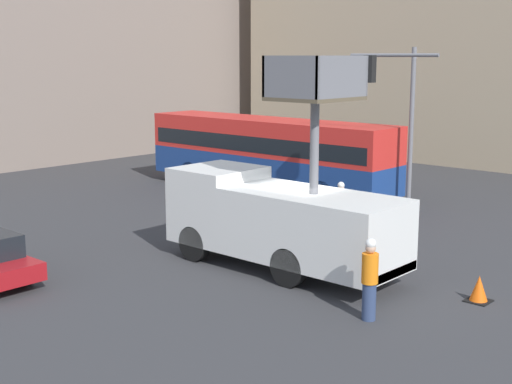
{
  "coord_description": "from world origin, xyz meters",
  "views": [
    {
      "loc": [
        -15.77,
        -12.43,
        5.98
      ],
      "look_at": [
        -0.83,
        0.99,
        2.12
      ],
      "focal_mm": 50.0,
      "sensor_mm": 36.0,
      "label": 1
    }
  ],
  "objects_px": {
    "utility_truck": "(280,216)",
    "road_worker_near_truck": "(370,279)",
    "city_bus": "(268,149)",
    "road_worker_directing": "(341,208)",
    "traffic_cone_near_truck": "(479,289)",
    "traffic_light_pole": "(398,104)"
  },
  "relations": [
    {
      "from": "traffic_light_pole",
      "to": "road_worker_near_truck",
      "type": "relative_size",
      "value": 3.25
    },
    {
      "from": "city_bus",
      "to": "road_worker_directing",
      "type": "bearing_deg",
      "value": 139.45
    },
    {
      "from": "utility_truck",
      "to": "city_bus",
      "type": "bearing_deg",
      "value": 42.59
    },
    {
      "from": "utility_truck",
      "to": "road_worker_near_truck",
      "type": "distance_m",
      "value": 4.44
    },
    {
      "from": "city_bus",
      "to": "traffic_cone_near_truck",
      "type": "height_order",
      "value": "city_bus"
    },
    {
      "from": "utility_truck",
      "to": "traffic_light_pole",
      "type": "distance_m",
      "value": 8.13
    },
    {
      "from": "traffic_light_pole",
      "to": "traffic_cone_near_truck",
      "type": "xyz_separation_m",
      "value": [
        -6.41,
        -6.29,
        -3.94
      ]
    },
    {
      "from": "city_bus",
      "to": "road_worker_directing",
      "type": "relative_size",
      "value": 6.75
    },
    {
      "from": "road_worker_near_truck",
      "to": "utility_truck",
      "type": "bearing_deg",
      "value": -88.79
    },
    {
      "from": "road_worker_near_truck",
      "to": "road_worker_directing",
      "type": "distance_m",
      "value": 7.89
    },
    {
      "from": "traffic_light_pole",
      "to": "road_worker_directing",
      "type": "relative_size",
      "value": 3.44
    },
    {
      "from": "road_worker_directing",
      "to": "traffic_cone_near_truck",
      "type": "distance_m",
      "value": 7.18
    },
    {
      "from": "traffic_light_pole",
      "to": "traffic_cone_near_truck",
      "type": "height_order",
      "value": "traffic_light_pole"
    },
    {
      "from": "utility_truck",
      "to": "road_worker_directing",
      "type": "relative_size",
      "value": 3.93
    },
    {
      "from": "traffic_light_pole",
      "to": "road_worker_near_truck",
      "type": "distance_m",
      "value": 11.01
    },
    {
      "from": "traffic_light_pole",
      "to": "traffic_cone_near_truck",
      "type": "relative_size",
      "value": 9.53
    },
    {
      "from": "road_worker_directing",
      "to": "traffic_cone_near_truck",
      "type": "xyz_separation_m",
      "value": [
        -3.17,
        -6.41,
        -0.61
      ]
    },
    {
      "from": "utility_truck",
      "to": "traffic_light_pole",
      "type": "xyz_separation_m",
      "value": [
        7.62,
        0.87,
        2.7
      ]
    },
    {
      "from": "utility_truck",
      "to": "road_worker_near_truck",
      "type": "bearing_deg",
      "value": -112.14
    },
    {
      "from": "road_worker_near_truck",
      "to": "road_worker_directing",
      "type": "xyz_separation_m",
      "value": [
        6.04,
        5.08,
        -0.06
      ]
    },
    {
      "from": "city_bus",
      "to": "road_worker_directing",
      "type": "height_order",
      "value": "city_bus"
    },
    {
      "from": "utility_truck",
      "to": "traffic_cone_near_truck",
      "type": "bearing_deg",
      "value": -77.43
    }
  ]
}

